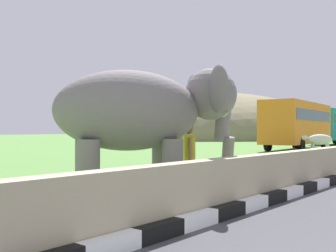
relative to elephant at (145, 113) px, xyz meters
name	(u,v)px	position (x,y,z in m)	size (l,w,h in m)	color
striped_curb	(136,238)	(-2.58, -2.24, -1.76)	(16.20, 0.20, 0.24)	white
barrier_parapet	(216,187)	(-0.23, -1.94, -1.38)	(28.00, 0.36, 1.00)	tan
elephant	(145,113)	(0.00, 0.00, 0.00)	(3.95, 3.61, 2.89)	slate
person_handler	(189,156)	(1.11, -0.34, -0.96)	(0.52, 0.52, 1.66)	navy
bus_orange	(298,122)	(23.36, 6.08, 0.20)	(10.11, 3.44, 3.50)	orange
cow_near	(319,140)	(19.16, 3.01, -1.01)	(1.50, 1.74, 1.23)	beige
hill_east	(225,138)	(52.77, 30.63, -1.88)	(40.32, 32.25, 15.08)	#7A7353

